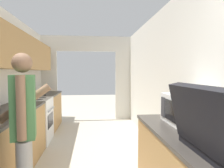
# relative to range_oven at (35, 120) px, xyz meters

# --- Properties ---
(wall_right) EXTENTS (0.06, 7.87, 2.50)m
(wall_right) POSITION_rel_range_oven_xyz_m (2.37, -1.47, 0.80)
(wall_right) COLOR silver
(wall_right) RESTS_ON ground_plane
(wall_far_with_doorway) EXTENTS (3.04, 0.06, 2.50)m
(wall_far_with_doorway) POSITION_rel_range_oven_xyz_m (1.01, 1.89, 1.00)
(wall_far_with_doorway) COLOR silver
(wall_far_with_doorway) RESTS_ON ground_plane
(counter_left) EXTENTS (0.62, 4.23, 0.89)m
(counter_left) POSITION_rel_range_oven_xyz_m (-0.01, -0.52, -0.01)
(counter_left) COLOR #B2844C
(counter_left) RESTS_ON ground_plane
(range_oven) EXTENTS (0.66, 0.72, 1.03)m
(range_oven) POSITION_rel_range_oven_xyz_m (0.00, 0.00, 0.00)
(range_oven) COLOR white
(range_oven) RESTS_ON ground_plane
(person) EXTENTS (0.52, 0.42, 1.61)m
(person) POSITION_rel_range_oven_xyz_m (0.52, -2.22, 0.41)
(person) COLOR #9E9E9E
(person) RESTS_ON ground_plane
(suitcase) EXTENTS (0.49, 0.66, 0.46)m
(suitcase) POSITION_rel_range_oven_xyz_m (1.96, -2.98, 0.58)
(suitcase) COLOR black
(suitcase) RESTS_ON counter_right
(microwave) EXTENTS (0.38, 0.52, 0.30)m
(microwave) POSITION_rel_range_oven_xyz_m (2.13, -2.21, 0.59)
(microwave) COLOR white
(microwave) RESTS_ON counter_right
(knife) EXTENTS (0.14, 0.33, 0.02)m
(knife) POSITION_rel_range_oven_xyz_m (0.08, 0.63, 0.45)
(knife) COLOR #B7B7BC
(knife) RESTS_ON counter_left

